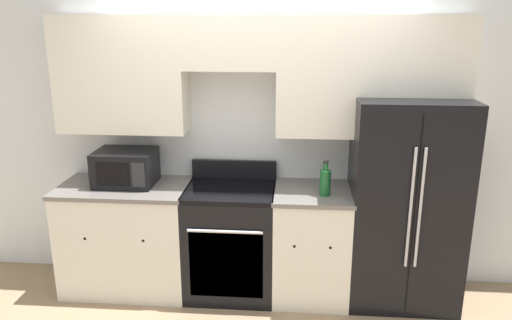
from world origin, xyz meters
name	(u,v)px	position (x,y,z in m)	size (l,w,h in m)	color
ground_plane	(253,311)	(0.00, 0.00, 0.00)	(12.00, 12.00, 0.00)	#937A5B
wall_back	(260,111)	(0.01, 0.58, 1.54)	(8.00, 0.39, 2.60)	silver
lower_cabinets_left	(128,237)	(-1.12, 0.31, 0.47)	(1.09, 0.64, 0.94)	silver
lower_cabinets_right	(311,243)	(0.46, 0.31, 0.47)	(0.64, 0.64, 0.94)	silver
oven_range	(231,240)	(-0.21, 0.31, 0.48)	(0.74, 0.65, 1.10)	black
refrigerator	(404,202)	(1.21, 0.34, 0.85)	(0.88, 0.72, 1.71)	black
microwave	(126,167)	(-1.10, 0.35, 1.09)	(0.49, 0.39, 0.29)	black
bottle	(325,181)	(0.56, 0.22, 1.05)	(0.09, 0.09, 0.29)	#195928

